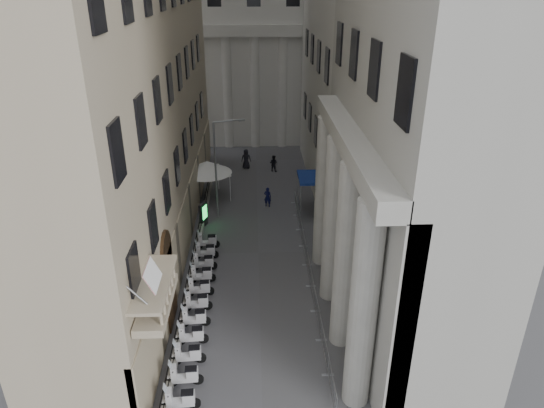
{
  "coord_description": "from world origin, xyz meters",
  "views": [
    {
      "loc": [
        -0.16,
        -10.23,
        17.47
      ],
      "look_at": [
        0.89,
        17.6,
        4.5
      ],
      "focal_mm": 32.0,
      "sensor_mm": 36.0,
      "label": 1
    }
  ],
  "objects_px": {
    "street_lamp": "(219,162)",
    "security_tent": "(215,169)",
    "info_kiosk": "(203,214)",
    "pedestrian_a": "(268,197)",
    "pedestrian_b": "(273,163)"
  },
  "relations": [
    {
      "from": "street_lamp",
      "to": "security_tent",
      "type": "bearing_deg",
      "value": 79.8
    },
    {
      "from": "street_lamp",
      "to": "info_kiosk",
      "type": "xyz_separation_m",
      "value": [
        -1.27,
        -1.72,
        -3.67
      ]
    },
    {
      "from": "info_kiosk",
      "to": "pedestrian_a",
      "type": "relative_size",
      "value": 1.12
    },
    {
      "from": "pedestrian_a",
      "to": "pedestrian_b",
      "type": "xyz_separation_m",
      "value": [
        0.83,
        8.23,
        -0.03
      ]
    },
    {
      "from": "pedestrian_b",
      "to": "pedestrian_a",
      "type": "bearing_deg",
      "value": 109.08
    },
    {
      "from": "street_lamp",
      "to": "pedestrian_a",
      "type": "height_order",
      "value": "street_lamp"
    },
    {
      "from": "street_lamp",
      "to": "info_kiosk",
      "type": "distance_m",
      "value": 4.25
    },
    {
      "from": "street_lamp",
      "to": "pedestrian_a",
      "type": "bearing_deg",
      "value": 2.1
    },
    {
      "from": "pedestrian_a",
      "to": "pedestrian_b",
      "type": "relative_size",
      "value": 1.03
    },
    {
      "from": "pedestrian_a",
      "to": "info_kiosk",
      "type": "bearing_deg",
      "value": 52.25
    },
    {
      "from": "pedestrian_a",
      "to": "pedestrian_b",
      "type": "distance_m",
      "value": 8.27
    },
    {
      "from": "info_kiosk",
      "to": "pedestrian_b",
      "type": "bearing_deg",
      "value": 84.71
    },
    {
      "from": "pedestrian_a",
      "to": "pedestrian_b",
      "type": "height_order",
      "value": "pedestrian_a"
    },
    {
      "from": "security_tent",
      "to": "pedestrian_a",
      "type": "xyz_separation_m",
      "value": [
        4.39,
        -1.46,
        -2.0
      ]
    },
    {
      "from": "street_lamp",
      "to": "pedestrian_b",
      "type": "bearing_deg",
      "value": 43.81
    }
  ]
}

